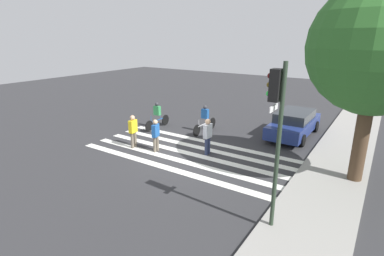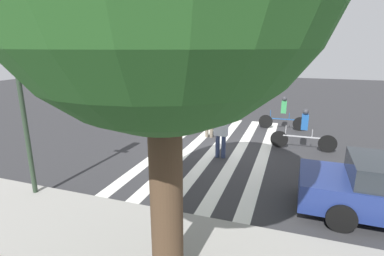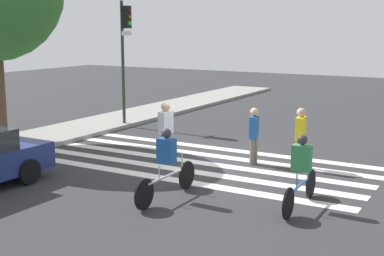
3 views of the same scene
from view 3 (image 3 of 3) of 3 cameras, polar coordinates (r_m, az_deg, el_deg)
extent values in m
plane|color=#2D2D30|center=(15.43, 0.67, -3.69)|extent=(60.00, 60.00, 0.00)
cube|color=gray|center=(19.19, -15.81, -1.03)|extent=(36.00, 2.50, 0.14)
cube|color=silver|center=(13.88, -3.17, -5.34)|extent=(0.41, 10.00, 0.01)
cube|color=silver|center=(14.64, -1.14, -4.47)|extent=(0.41, 10.00, 0.01)
cube|color=silver|center=(15.43, 0.67, -3.68)|extent=(0.41, 10.00, 0.01)
cube|color=silver|center=(16.23, 2.31, -2.96)|extent=(0.41, 10.00, 0.01)
cube|color=silver|center=(17.05, 3.79, -2.31)|extent=(0.41, 10.00, 0.01)
cylinder|color=#283828|center=(20.91, -7.38, 6.72)|extent=(0.12, 0.12, 4.84)
cube|color=black|center=(20.74, -7.03, 11.66)|extent=(0.32, 0.26, 0.84)
cube|color=silver|center=(20.74, -6.99, 10.01)|extent=(0.60, 0.02, 0.16)
sphere|color=#590F0F|center=(20.65, -6.68, 12.32)|extent=(0.15, 0.15, 0.15)
sphere|color=#59470F|center=(20.64, -6.67, 11.68)|extent=(0.15, 0.15, 0.15)
sphere|color=#26D83F|center=(20.64, -6.66, 11.04)|extent=(0.15, 0.15, 0.15)
cylinder|color=navy|center=(15.32, -3.01, -2.22)|extent=(0.16, 0.16, 0.83)
cylinder|color=navy|center=(15.50, -2.58, -2.06)|extent=(0.16, 0.16, 0.83)
cube|color=silver|center=(15.26, -2.82, 0.58)|extent=(0.49, 0.23, 0.66)
sphere|color=tan|center=(15.18, -2.83, 2.28)|extent=(0.26, 0.26, 0.26)
cylinder|color=#6B6051|center=(14.93, 11.29, -2.82)|extent=(0.15, 0.15, 0.80)
cylinder|color=#6B6051|center=(15.12, 11.55, -2.65)|extent=(0.15, 0.15, 0.80)
cube|color=yellow|center=(14.88, 11.52, -0.05)|extent=(0.49, 0.26, 0.63)
sphere|color=tan|center=(14.80, 11.58, 1.63)|extent=(0.25, 0.25, 0.25)
cylinder|color=#6B6051|center=(15.21, 6.43, -2.49)|extent=(0.14, 0.14, 0.77)
cylinder|color=#6B6051|center=(15.39, 6.74, -2.34)|extent=(0.14, 0.14, 0.77)
cube|color=#1E5199|center=(15.16, 6.64, 0.12)|extent=(0.48, 0.29, 0.61)
sphere|color=tan|center=(15.09, 6.68, 1.70)|extent=(0.24, 0.24, 0.24)
cylinder|color=black|center=(12.88, -0.56, -5.03)|extent=(0.68, 0.04, 0.68)
cylinder|color=black|center=(11.47, -5.12, -7.07)|extent=(0.68, 0.04, 0.68)
cube|color=#B2B2B7|center=(12.11, -2.71, -5.15)|extent=(1.50, 0.04, 0.04)
cylinder|color=#B2B2B7|center=(11.82, -3.53, -4.75)|extent=(0.03, 0.03, 0.32)
cylinder|color=#B2B2B7|center=(12.60, -1.08, -3.57)|extent=(0.03, 0.03, 0.40)
cube|color=#1E5199|center=(11.96, -2.74, -2.41)|extent=(0.24, 0.40, 0.55)
sphere|color=#333338|center=(11.88, -2.75, -0.55)|extent=(0.22, 0.22, 0.22)
cylinder|color=black|center=(12.50, 12.56, -5.82)|extent=(0.67, 0.06, 0.67)
cylinder|color=black|center=(11.05, 10.23, -7.95)|extent=(0.67, 0.06, 0.67)
cube|color=#1E4C8C|center=(11.72, 11.50, -5.96)|extent=(1.35, 0.07, 0.04)
cylinder|color=#1E4C8C|center=(11.42, 11.12, -5.56)|extent=(0.03, 0.03, 0.32)
cylinder|color=#1E4C8C|center=(12.22, 12.37, -4.34)|extent=(0.03, 0.03, 0.40)
cube|color=#338C4C|center=(11.56, 11.61, -3.14)|extent=(0.25, 0.41, 0.55)
sphere|color=#333338|center=(11.48, 11.69, -1.22)|extent=(0.22, 0.22, 0.22)
cylinder|color=black|center=(13.85, -17.05, -4.48)|extent=(0.64, 0.21, 0.64)
camera|label=1|loc=(28.40, -1.64, 13.92)|focal=28.00mm
camera|label=2|loc=(20.84, -31.01, 9.40)|focal=28.00mm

